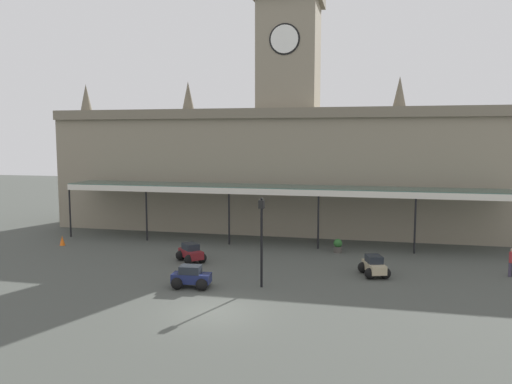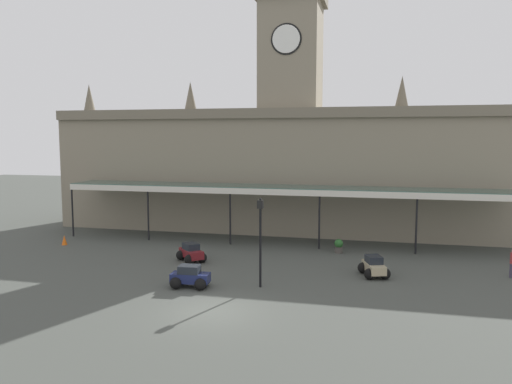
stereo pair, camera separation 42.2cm
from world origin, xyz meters
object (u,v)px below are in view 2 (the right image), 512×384
car_beige_sedan (374,268)px  planter_by_canopy (339,246)px  car_maroon_sedan (191,254)px  traffic_cone (64,240)px  car_navy_sedan (190,278)px  victorian_lamppost (260,232)px

car_beige_sedan → planter_by_canopy: car_beige_sedan is taller
car_beige_sedan → car_maroon_sedan: bearing=176.0°
traffic_cone → planter_by_canopy: (20.07, 2.16, 0.13)m
car_maroon_sedan → planter_by_canopy: (9.09, 4.63, -0.01)m
car_maroon_sedan → traffic_cone: car_maroon_sedan is taller
car_maroon_sedan → planter_by_canopy: car_maroon_sedan is taller
car_navy_sedan → victorian_lamppost: bearing=13.9°
car_navy_sedan → victorian_lamppost: size_ratio=0.44×
car_beige_sedan → car_maroon_sedan: same height
car_maroon_sedan → victorian_lamppost: bearing=-38.3°
planter_by_canopy → car_maroon_sedan: bearing=-153.0°
victorian_lamppost → car_beige_sedan: bearing=31.6°
traffic_cone → planter_by_canopy: size_ratio=0.75×
victorian_lamppost → car_maroon_sedan: bearing=141.7°
car_maroon_sedan → victorian_lamppost: victorian_lamppost is taller
victorian_lamppost → traffic_cone: bearing=157.4°
car_maroon_sedan → car_navy_sedan: bearing=-69.7°
car_beige_sedan → traffic_cone: car_beige_sedan is taller
car_navy_sedan → planter_by_canopy: 12.24m
victorian_lamppost → planter_by_canopy: bearing=69.0°
car_maroon_sedan → traffic_cone: size_ratio=3.06×
planter_by_canopy → car_beige_sedan: bearing=-66.1°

